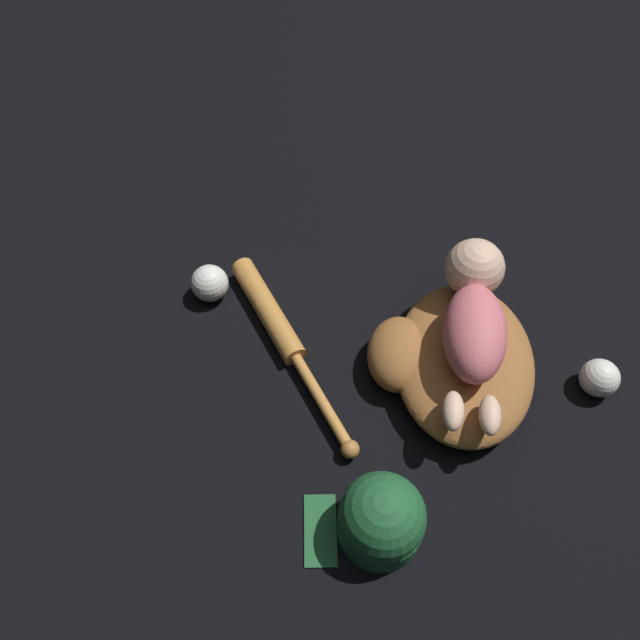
{
  "coord_description": "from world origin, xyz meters",
  "views": [
    {
      "loc": [
        -0.63,
        0.0,
        1.02
      ],
      "look_at": [
        -0.02,
        0.26,
        0.07
      ],
      "focal_mm": 35.0,
      "sensor_mm": 36.0,
      "label": 1
    }
  ],
  "objects_px": {
    "baseball": "(212,284)",
    "baseball_cap": "(384,520)",
    "baby_figure": "(477,313)",
    "baseball_spare": "(602,379)",
    "baseball_bat": "(281,328)",
    "baseball_glove": "(456,361)"
  },
  "relations": [
    {
      "from": "baby_figure",
      "to": "baseball_cap",
      "type": "distance_m",
      "value": 0.38
    },
    {
      "from": "baseball_bat",
      "to": "baseball_cap",
      "type": "distance_m",
      "value": 0.42
    },
    {
      "from": "baby_figure",
      "to": "baseball",
      "type": "xyz_separation_m",
      "value": [
        -0.06,
        0.51,
        -0.1
      ]
    },
    {
      "from": "baseball_bat",
      "to": "baseball_glove",
      "type": "bearing_deg",
      "value": -81.79
    },
    {
      "from": "baseball_glove",
      "to": "baseball_spare",
      "type": "relative_size",
      "value": 5.71
    },
    {
      "from": "baseball_glove",
      "to": "baseball_spare",
      "type": "distance_m",
      "value": 0.26
    },
    {
      "from": "baby_figure",
      "to": "baseball_spare",
      "type": "relative_size",
      "value": 5.2
    },
    {
      "from": "baseball_glove",
      "to": "baseball_bat",
      "type": "distance_m",
      "value": 0.33
    },
    {
      "from": "baseball_spare",
      "to": "baseball_cap",
      "type": "xyz_separation_m",
      "value": [
        -0.4,
        0.28,
        0.02
      ]
    },
    {
      "from": "baseball_bat",
      "to": "baseball_spare",
      "type": "relative_size",
      "value": 5.48
    },
    {
      "from": "baseball_bat",
      "to": "baseball",
      "type": "bearing_deg",
      "value": 78.38
    },
    {
      "from": "baseball",
      "to": "baseball_cap",
      "type": "relative_size",
      "value": 0.37
    },
    {
      "from": "baby_figure",
      "to": "baseball_cap",
      "type": "bearing_deg",
      "value": 175.35
    },
    {
      "from": "baseball_glove",
      "to": "baseball_bat",
      "type": "height_order",
      "value": "baseball_glove"
    },
    {
      "from": "baseball_glove",
      "to": "baseball",
      "type": "xyz_separation_m",
      "value": [
        -0.01,
        0.5,
        -0.01
      ]
    },
    {
      "from": "baseball_spare",
      "to": "baseball_bat",
      "type": "bearing_deg",
      "value": 101.66
    },
    {
      "from": "baseball_glove",
      "to": "baseball_spare",
      "type": "height_order",
      "value": "baseball_glove"
    },
    {
      "from": "baseball_glove",
      "to": "baby_figure",
      "type": "bearing_deg",
      "value": -9.61
    },
    {
      "from": "baseball_bat",
      "to": "baseball_spare",
      "type": "distance_m",
      "value": 0.6
    },
    {
      "from": "baby_figure",
      "to": "baseball_bat",
      "type": "distance_m",
      "value": 0.37
    },
    {
      "from": "baby_figure",
      "to": "baseball",
      "type": "distance_m",
      "value": 0.52
    },
    {
      "from": "baseball_glove",
      "to": "baseball_cap",
      "type": "xyz_separation_m",
      "value": [
        -0.33,
        0.02,
        0.01
      ]
    }
  ]
}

